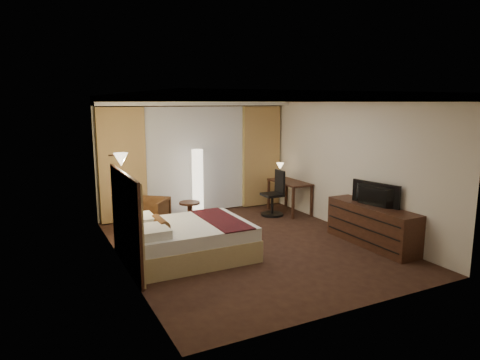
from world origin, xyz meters
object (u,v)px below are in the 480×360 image
side_table (190,213)px  floor_lamp (198,184)px  dresser (372,225)px  bed (189,240)px  desk (289,197)px  armchair (149,212)px  office_chair (272,193)px  television (373,191)px

side_table → floor_lamp: (0.33, 0.36, 0.54)m
floor_lamp → dresser: floor_lamp is taller
bed → side_table: 1.98m
desk → side_table: bearing=177.2°
dresser → floor_lamp: bearing=124.7°
armchair → office_chair: 2.84m
floor_lamp → desk: (2.11, -0.48, -0.41)m
office_chair → dresser: size_ratio=0.55×
office_chair → desk: bearing=7.0°
floor_lamp → desk: bearing=-12.8°
desk → television: size_ratio=1.20×
desk → dresser: bearing=-88.9°
armchair → office_chair: bearing=35.2°
floor_lamp → armchair: bearing=-163.9°
side_table → floor_lamp: 0.73m
floor_lamp → desk: 2.20m
television → desk: bearing=-11.4°
desk → office_chair: size_ratio=1.11×
floor_lamp → dresser: (2.16, -3.12, -0.41)m
television → floor_lamp: bearing=22.4°
side_table → office_chair: office_chair is taller
bed → floor_lamp: bearing=65.0°
floor_lamp → side_table: bearing=-132.6°
bed → television: television is taller
armchair → bed: bearing=-45.4°
desk → office_chair: (-0.50, -0.05, 0.15)m
television → side_table: bearing=29.8°
armchair → desk: desk is taller
floor_lamp → dresser: 3.82m
dresser → television: bearing=180.0°
bed → desk: (3.14, 1.73, 0.08)m
television → office_chair: bearing=-0.5°
side_table → television: television is taller
side_table → office_chair: bearing=-5.0°
floor_lamp → television: 3.79m
armchair → office_chair: size_ratio=0.69×
bed → television: (3.16, -0.91, 0.73)m
armchair → dresser: dresser is taller
armchair → dresser: size_ratio=0.38×
bed → television: bearing=-16.1°
floor_lamp → dresser: bearing=-55.3°
office_chair → side_table: bearing=176.3°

